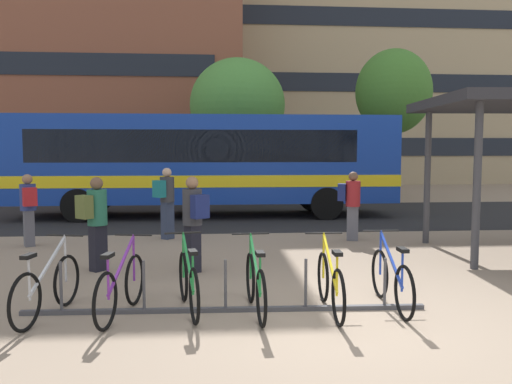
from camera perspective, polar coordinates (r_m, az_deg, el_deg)
ground at (r=6.69m, az=10.16°, el=-14.03°), size 200.00×200.00×0.00m
bus_lane_asphalt at (r=16.85m, az=0.98°, el=-2.59°), size 80.00×7.20×0.01m
city_bus at (r=16.63m, az=-5.44°, el=3.41°), size 12.04×2.66×3.20m
bike_rack at (r=6.97m, az=-3.39°, el=-12.44°), size 5.33×0.24×0.70m
parked_bicycle_silver_0 at (r=7.18m, az=-22.11°, el=-9.83°), size 0.54×1.70×0.99m
parked_bicycle_purple_1 at (r=6.92m, az=-14.74°, el=-10.17°), size 0.53×1.70×0.99m
parked_bicycle_green_2 at (r=6.95m, az=-7.50°, el=-10.00°), size 0.53×1.70×0.99m
parked_bicycle_green_3 at (r=6.81m, az=-0.06°, el=-10.26°), size 0.52×1.72×0.99m
parked_bicycle_yellow_4 at (r=6.92m, az=8.23°, el=-10.07°), size 0.52×1.72×0.99m
parked_bicycle_blue_5 at (r=7.28m, az=14.77°, el=-9.43°), size 0.52×1.72×0.99m
commuter_teal_pack_0 at (r=12.47m, az=-9.93°, el=-0.67°), size 0.57×0.60×1.71m
commuter_navy_pack_1 at (r=9.01m, az=-6.95°, el=-2.83°), size 0.54×0.61×1.68m
commuter_red_pack_2 at (r=12.42m, az=-23.91°, el=-1.34°), size 0.52×0.60×1.61m
commuter_olive_pack_3 at (r=9.46m, az=-17.35°, el=-2.72°), size 0.58×0.59×1.67m
commuter_navy_pack_4 at (r=12.33m, az=10.52°, el=-0.99°), size 0.59×0.46×1.63m
street_tree_0 at (r=23.17m, az=14.99°, el=10.63°), size 3.22×3.22×6.43m
street_tree_1 at (r=22.68m, az=-2.07°, el=9.58°), size 4.13×4.13×6.10m
building_left_wing at (r=35.68m, az=-22.37°, el=16.98°), size 23.59×13.77×19.88m
building_right_wing at (r=39.56m, az=13.68°, el=15.54°), size 26.91×12.29×19.35m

